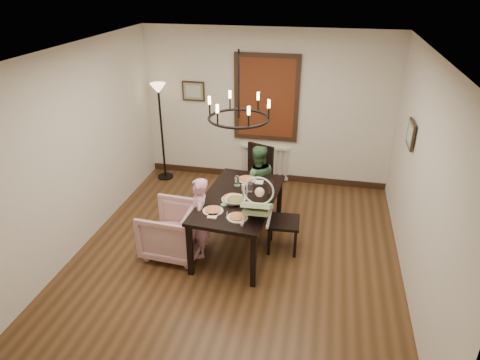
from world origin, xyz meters
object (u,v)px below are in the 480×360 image
at_px(chair_far, 254,178).
at_px(drinking_glass, 245,196).
at_px(floor_lamp, 162,134).
at_px(chair_right, 284,218).
at_px(armchair, 173,230).
at_px(dining_table, 239,203).
at_px(elderly_woman, 200,224).
at_px(seated_man, 257,188).
at_px(baby_bouncer, 258,204).

distance_m(chair_far, drinking_glass, 1.29).
bearing_deg(chair_far, floor_lamp, 177.39).
height_order(chair_far, chair_right, chair_far).
bearing_deg(armchair, dining_table, 115.48).
bearing_deg(dining_table, elderly_woman, -144.06).
bearing_deg(floor_lamp, armchair, -66.09).
bearing_deg(drinking_glass, seated_man, 89.43).
height_order(drinking_glass, floor_lamp, floor_lamp).
height_order(chair_far, armchair, chair_far).
relative_size(armchair, baby_bouncer, 1.40).
bearing_deg(armchair, baby_bouncer, 88.05).
xyz_separation_m(armchair, baby_bouncer, (1.21, -0.12, 0.63)).
distance_m(chair_far, floor_lamp, 2.07).
bearing_deg(floor_lamp, drinking_glass, -45.52).
xyz_separation_m(armchair, elderly_woman, (0.38, 0.04, 0.12)).
distance_m(elderly_woman, baby_bouncer, 0.99).
xyz_separation_m(chair_far, armchair, (-0.87, -1.52, -0.17)).
xyz_separation_m(chair_right, drinking_glass, (-0.54, -0.12, 0.37)).
bearing_deg(chair_far, armchair, -99.95).
distance_m(elderly_woman, drinking_glass, 0.74).
bearing_deg(elderly_woman, chair_far, 144.18).
distance_m(chair_right, elderly_woman, 1.18).
bearing_deg(dining_table, seated_man, 87.57).
bearing_deg(elderly_woman, chair_right, 90.53).
relative_size(chair_right, elderly_woman, 1.04).
bearing_deg(armchair, chair_right, 109.03).
distance_m(seated_man, drinking_glass, 1.02).
xyz_separation_m(elderly_woman, floor_lamp, (-1.39, 2.26, 0.41)).
xyz_separation_m(chair_far, chair_right, (0.63, -1.12, -0.03)).
bearing_deg(seated_man, dining_table, 67.63).
height_order(armchair, elderly_woman, elderly_woman).
height_order(dining_table, elderly_woman, elderly_woman).
bearing_deg(dining_table, chair_far, 94.29).
xyz_separation_m(chair_right, armchair, (-1.50, -0.40, -0.14)).
bearing_deg(floor_lamp, elderly_woman, -58.29).
relative_size(chair_right, drinking_glass, 7.50).
distance_m(dining_table, seated_man, 0.92).
height_order(dining_table, floor_lamp, floor_lamp).
bearing_deg(elderly_woman, armchair, -101.33).
xyz_separation_m(armchair, drinking_glass, (0.96, 0.28, 0.51)).
relative_size(chair_right, seated_man, 0.99).
bearing_deg(floor_lamp, chair_right, -36.95).
bearing_deg(baby_bouncer, dining_table, 124.11).
bearing_deg(chair_far, elderly_woman, -88.61).
bearing_deg(drinking_glass, baby_bouncer, -58.82).
xyz_separation_m(chair_right, seated_man, (-0.53, 0.83, 0.00)).
xyz_separation_m(chair_far, baby_bouncer, (0.34, -1.64, 0.46)).
bearing_deg(chair_far, drinking_glass, -65.82).
height_order(elderly_woman, seated_man, seated_man).
distance_m(dining_table, armchair, 1.00).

